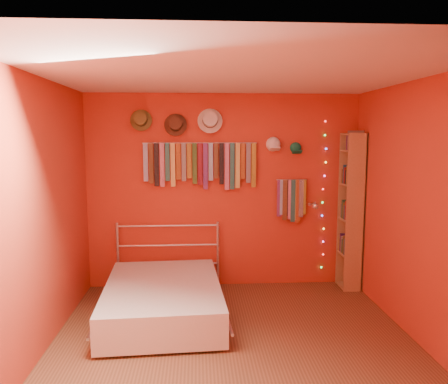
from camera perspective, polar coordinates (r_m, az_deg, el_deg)
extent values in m
plane|color=#57331E|center=(4.34, 1.44, -19.61)|extent=(3.50, 3.50, 0.00)
cube|color=#A63C1A|center=(5.66, -0.06, 0.09)|extent=(3.50, 0.02, 2.50)
cube|color=#A63C1A|center=(4.44, 24.62, -2.63)|extent=(0.02, 3.50, 2.50)
cube|color=#A63C1A|center=(4.17, -23.28, -3.19)|extent=(0.02, 3.50, 2.50)
cube|color=white|center=(3.90, 1.56, 15.17)|extent=(3.50, 3.50, 0.02)
cylinder|color=silver|center=(5.55, -3.17, 6.41)|extent=(1.45, 0.01, 0.01)
cube|color=#7390CD|center=(5.59, -10.21, 3.83)|extent=(0.06, 0.01, 0.48)
cube|color=#453017|center=(5.58, -9.51, 3.70)|extent=(0.06, 0.01, 0.51)
cube|color=black|center=(5.57, -8.81, 3.54)|extent=(0.06, 0.01, 0.54)
cube|color=#AB5571|center=(5.57, -8.09, 3.50)|extent=(0.06, 0.01, 0.55)
cube|color=#1C625E|center=(5.56, -7.40, 3.89)|extent=(0.06, 0.01, 0.48)
cube|color=#CFB352|center=(5.55, -6.69, 3.52)|extent=(0.06, 0.01, 0.55)
cube|color=brown|center=(5.56, -5.99, 4.00)|extent=(0.06, 0.01, 0.46)
cube|color=navy|center=(5.55, -5.28, 3.89)|extent=(0.06, 0.01, 0.48)
cube|color=brown|center=(5.54, -4.57, 4.10)|extent=(0.06, 0.01, 0.44)
cube|color=#235120|center=(5.55, -3.86, 3.73)|extent=(0.06, 0.01, 0.52)
cube|color=#5D0D25|center=(5.55, -3.15, 3.67)|extent=(0.06, 0.01, 0.53)
cube|color=#471B6D|center=(5.55, -2.44, 3.37)|extent=(0.06, 0.01, 0.59)
cube|color=#6A9ABC|center=(5.56, -1.74, 3.95)|extent=(0.06, 0.01, 0.48)
cube|color=#482C18|center=(5.55, -1.03, 4.10)|extent=(0.06, 0.01, 0.45)
cube|color=black|center=(5.55, -0.31, 3.70)|extent=(0.06, 0.01, 0.53)
cube|color=#B2598C|center=(5.57, 0.38, 3.34)|extent=(0.06, 0.01, 0.60)
cube|color=#185654|center=(5.57, 1.09, 3.37)|extent=(0.06, 0.01, 0.59)
cube|color=#B1A546|center=(5.57, 1.80, 3.46)|extent=(0.06, 0.01, 0.58)
cube|color=brown|center=(5.58, 2.49, 4.06)|extent=(0.06, 0.01, 0.46)
cube|color=navy|center=(5.59, 3.20, 3.80)|extent=(0.06, 0.01, 0.51)
cube|color=olive|center=(5.59, 3.90, 3.50)|extent=(0.06, 0.01, 0.57)
cylinder|color=silver|center=(5.71, 8.84, 1.60)|extent=(0.40, 0.01, 0.01)
cube|color=#4A175F|center=(5.70, 7.24, -0.81)|extent=(0.06, 0.01, 0.48)
cube|color=#7199CA|center=(5.70, 7.60, -0.70)|extent=(0.06, 0.01, 0.46)
cube|color=#52351B|center=(5.71, 7.96, -1.06)|extent=(0.06, 0.01, 0.53)
cube|color=black|center=(5.72, 8.29, -0.76)|extent=(0.06, 0.01, 0.47)
cube|color=#BC5E95|center=(5.73, 8.64, -0.99)|extent=(0.06, 0.01, 0.52)
cube|color=#195759|center=(5.73, 9.00, -1.18)|extent=(0.06, 0.01, 0.55)
cube|color=gold|center=(5.75, 9.32, -1.05)|extent=(0.06, 0.01, 0.53)
cube|color=maroon|center=(5.75, 9.68, -1.18)|extent=(0.06, 0.01, 0.56)
cube|color=navy|center=(5.75, 10.05, -0.85)|extent=(0.06, 0.01, 0.49)
cube|color=olive|center=(5.77, 10.36, -0.67)|extent=(0.06, 0.01, 0.46)
cylinder|color=brown|center=(5.59, -10.77, 9.19)|extent=(0.27, 0.07, 0.27)
cylinder|color=brown|center=(5.54, -10.83, 9.32)|extent=(0.16, 0.13, 0.18)
cylinder|color=#332314|center=(5.57, -10.80, 9.25)|extent=(0.16, 0.05, 0.16)
cylinder|color=#4D2C1B|center=(5.55, -6.35, 8.71)|extent=(0.28, 0.07, 0.28)
cylinder|color=#4D2C1B|center=(5.50, -6.38, 8.84)|extent=(0.17, 0.14, 0.19)
cylinder|color=black|center=(5.53, -6.36, 8.77)|extent=(0.17, 0.06, 0.17)
cylinder|color=silver|center=(5.55, -1.84, 9.26)|extent=(0.31, 0.08, 0.31)
cylinder|color=silver|center=(5.49, -1.82, 9.42)|extent=(0.18, 0.15, 0.20)
cylinder|color=black|center=(5.52, -1.83, 9.34)|extent=(0.19, 0.06, 0.19)
ellipsoid|color=white|center=(5.64, 6.44, 6.22)|extent=(0.18, 0.14, 0.18)
cube|color=white|center=(5.53, 6.64, 5.61)|extent=(0.13, 0.10, 0.05)
ellipsoid|color=#186F4C|center=(5.70, 9.33, 5.71)|extent=(0.16, 0.12, 0.16)
cube|color=#186F4C|center=(5.60, 9.55, 5.18)|extent=(0.12, 0.09, 0.05)
sphere|color=#FF3333|center=(5.80, 13.10, 8.99)|extent=(0.02, 0.02, 0.02)
sphere|color=#33FF4C|center=(5.80, 13.04, 7.26)|extent=(0.02, 0.02, 0.02)
sphere|color=#4C66FF|center=(5.81, 13.19, 5.52)|extent=(0.02, 0.02, 0.02)
sphere|color=yellow|center=(5.82, 13.16, 3.79)|extent=(0.02, 0.02, 0.02)
sphere|color=#FF4CCC|center=(5.83, 13.00, 2.07)|extent=(0.02, 0.02, 0.02)
sphere|color=#FF3333|center=(5.84, 12.81, 0.36)|extent=(0.02, 0.02, 0.02)
sphere|color=#33FF4C|center=(5.87, 12.74, -1.34)|extent=(0.02, 0.02, 0.02)
sphere|color=#4C66FF|center=(5.89, 12.69, -3.03)|extent=(0.02, 0.02, 0.02)
sphere|color=yellow|center=(5.94, 12.88, -4.69)|extent=(0.02, 0.02, 0.02)
sphere|color=#FF4CCC|center=(5.97, 12.82, -6.34)|extent=(0.02, 0.02, 0.02)
sphere|color=#FF3333|center=(6.02, 12.82, -7.96)|extent=(0.02, 0.02, 0.02)
sphere|color=#33FF4C|center=(6.06, 12.58, -9.57)|extent=(0.02, 0.02, 0.02)
cylinder|color=silver|center=(5.85, 11.12, -1.61)|extent=(0.04, 0.03, 0.04)
cylinder|color=silver|center=(5.71, 11.47, -1.49)|extent=(0.02, 0.28, 0.09)
sphere|color=white|center=(5.58, 11.85, -1.83)|extent=(0.08, 0.08, 0.08)
cube|color=#946A42|center=(5.66, 16.80, -2.78)|extent=(0.24, 0.02, 2.00)
cube|color=#946A42|center=(5.96, 15.73, -2.25)|extent=(0.24, 0.02, 2.00)
cube|color=#946A42|center=(5.85, 17.31, -2.48)|extent=(0.02, 0.34, 2.00)
cube|color=#946A42|center=(6.05, 15.91, -11.69)|extent=(0.24, 0.32, 0.02)
cube|color=#946A42|center=(5.93, 16.05, -7.75)|extent=(0.24, 0.32, 0.02)
cube|color=#946A42|center=(5.83, 16.21, -3.48)|extent=(0.24, 0.32, 0.02)
cube|color=#946A42|center=(5.76, 16.38, 0.92)|extent=(0.24, 0.32, 0.02)
cube|color=#946A42|center=(5.73, 16.53, 5.19)|extent=(0.24, 0.32, 0.02)
cube|color=#946A42|center=(5.73, 16.61, 7.19)|extent=(0.24, 0.32, 0.02)
cylinder|color=silver|center=(5.80, -13.70, -8.15)|extent=(0.03, 0.03, 0.87)
cylinder|color=silver|center=(5.72, -0.81, -8.16)|extent=(0.03, 0.03, 0.87)
cylinder|color=silver|center=(5.76, -7.28, -9.31)|extent=(1.28, 0.02, 0.02)
cylinder|color=silver|center=(5.69, -7.32, -6.92)|extent=(1.28, 0.02, 0.02)
cylinder|color=silver|center=(5.63, -7.36, -4.39)|extent=(1.28, 0.02, 0.02)
cube|color=beige|center=(4.93, -7.96, -13.69)|extent=(1.31, 1.80, 0.35)
cylinder|color=silver|center=(5.02, -15.49, -13.71)|extent=(0.12, 1.74, 0.03)
cylinder|color=silver|center=(4.93, -0.27, -13.87)|extent=(0.12, 1.74, 0.03)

